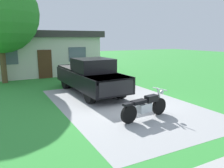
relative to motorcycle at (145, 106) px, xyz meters
name	(u,v)px	position (x,y,z in m)	size (l,w,h in m)	color
ground_plane	(124,104)	(0.23, 1.95, -0.47)	(80.00, 80.00, 0.00)	green
driveway_pad	(124,104)	(0.23, 1.95, -0.47)	(5.54, 8.67, 0.01)	#A3A3A3
motorcycle	(145,106)	(0.00, 0.00, 0.00)	(2.20, 0.73, 1.09)	black
pickup_truck	(90,75)	(-0.30, 4.69, 0.48)	(2.20, 5.69, 1.90)	black
neighbor_house	(38,52)	(-1.53, 12.97, 1.32)	(9.60, 5.60, 3.50)	beige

